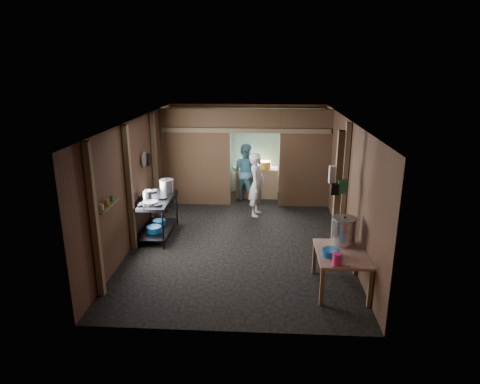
# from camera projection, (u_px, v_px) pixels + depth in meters

# --- Properties ---
(floor) EXTENTS (4.50, 7.00, 0.00)m
(floor) POSITION_uv_depth(u_px,v_px,m) (241.00, 236.00, 9.39)
(floor) COLOR black
(floor) RESTS_ON ground
(ceiling) EXTENTS (4.50, 7.00, 0.00)m
(ceiling) POSITION_uv_depth(u_px,v_px,m) (241.00, 120.00, 8.63)
(ceiling) COLOR #504F4E
(ceiling) RESTS_ON ground
(wall_back) EXTENTS (4.50, 0.00, 2.60)m
(wall_back) POSITION_uv_depth(u_px,v_px,m) (247.00, 149.00, 12.35)
(wall_back) COLOR #4A3626
(wall_back) RESTS_ON ground
(wall_front) EXTENTS (4.50, 0.00, 2.60)m
(wall_front) POSITION_uv_depth(u_px,v_px,m) (226.00, 249.00, 5.67)
(wall_front) COLOR #4A3626
(wall_front) RESTS_ON ground
(wall_left) EXTENTS (0.00, 7.00, 2.60)m
(wall_left) POSITION_uv_depth(u_px,v_px,m) (138.00, 179.00, 9.14)
(wall_left) COLOR #4A3626
(wall_left) RESTS_ON ground
(wall_right) EXTENTS (0.00, 7.00, 2.60)m
(wall_right) POSITION_uv_depth(u_px,v_px,m) (346.00, 182.00, 8.88)
(wall_right) COLOR #4A3626
(wall_right) RESTS_ON ground
(partition_left) EXTENTS (1.85, 0.10, 2.60)m
(partition_left) POSITION_uv_depth(u_px,v_px,m) (196.00, 158.00, 11.18)
(partition_left) COLOR brown
(partition_left) RESTS_ON floor
(partition_right) EXTENTS (1.35, 0.10, 2.60)m
(partition_right) POSITION_uv_depth(u_px,v_px,m) (305.00, 159.00, 11.02)
(partition_right) COLOR brown
(partition_right) RESTS_ON floor
(partition_header) EXTENTS (1.30, 0.10, 0.60)m
(partition_header) POSITION_uv_depth(u_px,v_px,m) (255.00, 121.00, 10.80)
(partition_header) COLOR brown
(partition_header) RESTS_ON wall_back
(turquoise_panel) EXTENTS (4.40, 0.06, 2.50)m
(turquoise_panel) POSITION_uv_depth(u_px,v_px,m) (247.00, 151.00, 12.31)
(turquoise_panel) COLOR #8AC2BD
(turquoise_panel) RESTS_ON wall_back
(back_counter) EXTENTS (1.20, 0.50, 0.85)m
(back_counter) POSITION_uv_depth(u_px,v_px,m) (257.00, 182.00, 12.06)
(back_counter) COLOR #776447
(back_counter) RESTS_ON floor
(wall_clock) EXTENTS (0.20, 0.03, 0.20)m
(wall_clock) POSITION_uv_depth(u_px,v_px,m) (256.00, 129.00, 12.06)
(wall_clock) COLOR beige
(wall_clock) RESTS_ON wall_back
(post_left_a) EXTENTS (0.10, 0.12, 2.60)m
(post_left_a) POSITION_uv_depth(u_px,v_px,m) (95.00, 222.00, 6.65)
(post_left_a) COLOR #776447
(post_left_a) RESTS_ON floor
(post_left_b) EXTENTS (0.10, 0.12, 2.60)m
(post_left_b) POSITION_uv_depth(u_px,v_px,m) (130.00, 189.00, 8.37)
(post_left_b) COLOR #776447
(post_left_b) RESTS_ON floor
(post_left_c) EXTENTS (0.10, 0.12, 2.60)m
(post_left_c) POSITION_uv_depth(u_px,v_px,m) (155.00, 166.00, 10.28)
(post_left_c) COLOR #776447
(post_left_c) RESTS_ON floor
(post_right) EXTENTS (0.10, 0.12, 2.60)m
(post_right) POSITION_uv_depth(u_px,v_px,m) (344.00, 185.00, 8.69)
(post_right) COLOR #776447
(post_right) RESTS_ON floor
(post_free) EXTENTS (0.12, 0.12, 2.60)m
(post_free) POSITION_uv_depth(u_px,v_px,m) (337.00, 201.00, 7.66)
(post_free) COLOR #776447
(post_free) RESTS_ON floor
(cross_beam) EXTENTS (4.40, 0.12, 0.12)m
(cross_beam) POSITION_uv_depth(u_px,v_px,m) (245.00, 130.00, 10.84)
(cross_beam) COLOR #776447
(cross_beam) RESTS_ON wall_left
(pan_lid_big) EXTENTS (0.03, 0.34, 0.34)m
(pan_lid_big) POSITION_uv_depth(u_px,v_px,m) (144.00, 159.00, 9.41)
(pan_lid_big) COLOR gray
(pan_lid_big) RESTS_ON wall_left
(pan_lid_small) EXTENTS (0.03, 0.30, 0.30)m
(pan_lid_small) POSITION_uv_depth(u_px,v_px,m) (149.00, 160.00, 9.82)
(pan_lid_small) COLOR black
(pan_lid_small) RESTS_ON wall_left
(wall_shelf) EXTENTS (0.14, 0.80, 0.03)m
(wall_shelf) POSITION_uv_depth(u_px,v_px,m) (107.00, 206.00, 7.10)
(wall_shelf) COLOR #776447
(wall_shelf) RESTS_ON wall_left
(jar_white) EXTENTS (0.07, 0.07, 0.10)m
(jar_white) POSITION_uv_depth(u_px,v_px,m) (101.00, 207.00, 6.84)
(jar_white) COLOR beige
(jar_white) RESTS_ON wall_shelf
(jar_yellow) EXTENTS (0.08, 0.08, 0.10)m
(jar_yellow) POSITION_uv_depth(u_px,v_px,m) (107.00, 202.00, 7.08)
(jar_yellow) COLOR orange
(jar_yellow) RESTS_ON wall_shelf
(jar_green) EXTENTS (0.06, 0.06, 0.10)m
(jar_green) POSITION_uv_depth(u_px,v_px,m) (112.00, 198.00, 7.29)
(jar_green) COLOR #287C4B
(jar_green) RESTS_ON wall_shelf
(bag_white) EXTENTS (0.22, 0.15, 0.32)m
(bag_white) POSITION_uv_depth(u_px,v_px,m) (335.00, 175.00, 7.60)
(bag_white) COLOR beige
(bag_white) RESTS_ON post_free
(bag_green) EXTENTS (0.16, 0.12, 0.24)m
(bag_green) POSITION_uv_depth(u_px,v_px,m) (343.00, 186.00, 7.51)
(bag_green) COLOR #287C4B
(bag_green) RESTS_ON post_free
(bag_black) EXTENTS (0.14, 0.10, 0.20)m
(bag_black) POSITION_uv_depth(u_px,v_px,m) (335.00, 189.00, 7.52)
(bag_black) COLOR black
(bag_black) RESTS_ON post_free
(gas_range) EXTENTS (0.77, 1.50, 0.88)m
(gas_range) POSITION_uv_depth(u_px,v_px,m) (156.00, 217.00, 9.29)
(gas_range) COLOR black
(gas_range) RESTS_ON floor
(prep_table) EXTENTS (0.84, 1.15, 0.68)m
(prep_table) POSITION_uv_depth(u_px,v_px,m) (340.00, 271.00, 7.10)
(prep_table) COLOR tan
(prep_table) RESTS_ON floor
(stove_pot_large) EXTENTS (0.42, 0.42, 0.33)m
(stove_pot_large) POSITION_uv_depth(u_px,v_px,m) (167.00, 186.00, 9.54)
(stove_pot_large) COLOR silver
(stove_pot_large) RESTS_ON gas_range
(stove_pot_med) EXTENTS (0.23, 0.23, 0.20)m
(stove_pot_med) POSITION_uv_depth(u_px,v_px,m) (147.00, 195.00, 9.12)
(stove_pot_med) COLOR silver
(stove_pot_med) RESTS_ON gas_range
(frying_pan) EXTENTS (0.45, 0.60, 0.07)m
(frying_pan) POSITION_uv_depth(u_px,v_px,m) (150.00, 203.00, 8.80)
(frying_pan) COLOR gray
(frying_pan) RESTS_ON gas_range
(blue_tub_front) EXTENTS (0.32, 0.32, 0.13)m
(blue_tub_front) POSITION_uv_depth(u_px,v_px,m) (154.00, 229.00, 9.15)
(blue_tub_front) COLOR #115A9F
(blue_tub_front) RESTS_ON gas_range
(blue_tub_back) EXTENTS (0.29, 0.29, 0.11)m
(blue_tub_back) POSITION_uv_depth(u_px,v_px,m) (159.00, 222.00, 9.57)
(blue_tub_back) COLOR #115A9F
(blue_tub_back) RESTS_ON gas_range
(stock_pot) EXTENTS (0.44, 0.44, 0.50)m
(stock_pot) POSITION_uv_depth(u_px,v_px,m) (344.00, 231.00, 7.30)
(stock_pot) COLOR silver
(stock_pot) RESTS_ON prep_table
(wash_basin) EXTENTS (0.36, 0.36, 0.11)m
(wash_basin) POSITION_uv_depth(u_px,v_px,m) (331.00, 253.00, 6.88)
(wash_basin) COLOR #115A9F
(wash_basin) RESTS_ON prep_table
(pink_bucket) EXTENTS (0.18, 0.18, 0.18)m
(pink_bucket) POSITION_uv_depth(u_px,v_px,m) (337.00, 259.00, 6.58)
(pink_bucket) COLOR #EE297A
(pink_bucket) RESTS_ON prep_table
(knife) EXTENTS (0.30, 0.06, 0.01)m
(knife) POSITION_uv_depth(u_px,v_px,m) (341.00, 266.00, 6.52)
(knife) COLOR silver
(knife) RESTS_ON prep_table
(yellow_tub) EXTENTS (0.36, 0.36, 0.20)m
(yellow_tub) POSITION_uv_depth(u_px,v_px,m) (264.00, 165.00, 11.90)
(yellow_tub) COLOR orange
(yellow_tub) RESTS_ON back_counter
(cook) EXTENTS (0.49, 0.65, 1.61)m
(cook) POSITION_uv_depth(u_px,v_px,m) (257.00, 185.00, 10.48)
(cook) COLOR silver
(cook) RESTS_ON floor
(worker_back) EXTENTS (0.95, 0.85, 1.62)m
(worker_back) POSITION_uv_depth(u_px,v_px,m) (245.00, 172.00, 11.71)
(worker_back) COLOR teal
(worker_back) RESTS_ON floor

